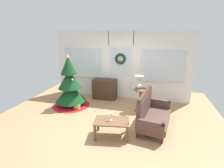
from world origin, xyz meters
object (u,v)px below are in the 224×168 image
at_px(coffee_table, 112,123).
at_px(wine_glass, 111,115).
at_px(table_lamp, 139,80).
at_px(settee_sofa, 151,113).
at_px(gift_box, 77,106).
at_px(dresser_cabinet, 105,89).
at_px(side_table, 140,95).
at_px(christmas_tree, 70,87).

xyz_separation_m(coffee_table, wine_glass, (-0.01, 0.01, 0.21)).
bearing_deg(coffee_table, table_lamp, 75.11).
distance_m(settee_sofa, gift_box, 2.49).
bearing_deg(dresser_cabinet, side_table, -23.93).
bearing_deg(dresser_cabinet, settee_sofa, -41.85).
relative_size(table_lamp, gift_box, 2.38).
height_order(dresser_cabinet, side_table, dresser_cabinet).
distance_m(side_table, coffee_table, 1.83).
height_order(table_lamp, wine_glass, table_lamp).
relative_size(christmas_tree, dresser_cabinet, 2.01).
bearing_deg(wine_glass, side_table, 72.56).
xyz_separation_m(dresser_cabinet, side_table, (1.42, -0.63, 0.11)).
bearing_deg(christmas_tree, side_table, 7.20).
height_order(christmas_tree, side_table, christmas_tree).
bearing_deg(wine_glass, christmas_tree, 142.23).
xyz_separation_m(side_table, gift_box, (-2.04, -0.53, -0.41)).
xyz_separation_m(dresser_cabinet, wine_glass, (0.88, -2.37, 0.18)).
bearing_deg(settee_sofa, dresser_cabinet, 138.15).
bearing_deg(coffee_table, christmas_tree, 142.31).
xyz_separation_m(coffee_table, gift_box, (-1.51, 1.21, -0.27)).
bearing_deg(christmas_tree, table_lamp, 8.35).
xyz_separation_m(settee_sofa, side_table, (-0.38, 0.99, 0.12)).
xyz_separation_m(side_table, wine_glass, (-0.55, -1.74, 0.07)).
xyz_separation_m(dresser_cabinet, gift_box, (-0.62, -1.16, -0.30)).
xyz_separation_m(christmas_tree, wine_glass, (1.85, -1.43, -0.11)).
bearing_deg(table_lamp, wine_glass, -105.29).
bearing_deg(gift_box, christmas_tree, 147.40).
height_order(side_table, coffee_table, side_table).
relative_size(dresser_cabinet, coffee_table, 0.99).
relative_size(christmas_tree, coffee_table, 2.00).
bearing_deg(dresser_cabinet, wine_glass, -69.62).
height_order(settee_sofa, gift_box, settee_sofa).
height_order(settee_sofa, coffee_table, settee_sofa).
height_order(side_table, table_lamp, table_lamp).
relative_size(dresser_cabinet, settee_sofa, 0.57).
distance_m(side_table, wine_glass, 1.82).
relative_size(table_lamp, coffee_table, 0.48).
relative_size(settee_sofa, coffee_table, 1.75).
relative_size(table_lamp, wine_glass, 2.26).
bearing_deg(gift_box, side_table, 14.47).
bearing_deg(coffee_table, settee_sofa, 39.31).
distance_m(dresser_cabinet, wine_glass, 2.53).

